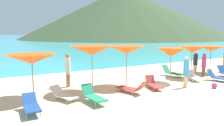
{
  "coord_description": "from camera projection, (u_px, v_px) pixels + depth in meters",
  "views": [
    {
      "loc": [
        -8.1,
        -7.54,
        3.01
      ],
      "look_at": [
        -1.76,
        3.67,
        1.2
      ],
      "focal_mm": 33.85,
      "sensor_mm": 36.0,
      "label": 1
    }
  ],
  "objects": [
    {
      "name": "ground_plane",
      "position": [
        95.0,
        68.0,
        19.5
      ],
      "size": [
        50.0,
        100.0,
        0.3
      ],
      "primitive_type": "cube",
      "color": "beige"
    },
    {
      "name": "ocean_water",
      "position": [
        1.0,
        36.0,
        207.66
      ],
      "size": [
        650.0,
        440.0,
        0.02
      ],
      "primitive_type": "cube",
      "color": "#38B7CC",
      "rests_on": "ground_plane"
    },
    {
      "name": "headland_hill",
      "position": [
        124.0,
        13.0,
        119.69
      ],
      "size": [
        113.79,
        113.79,
        28.35
      ],
      "primitive_type": "cone",
      "color": "#384C2D",
      "rests_on": "ground_plane"
    },
    {
      "name": "umbrella_0",
      "position": [
        32.0,
        59.0,
        9.65
      ],
      "size": [
        2.27,
        2.27,
        2.08
      ],
      "color": "#9E7F59",
      "rests_on": "ground_plane"
    },
    {
      "name": "umbrella_1",
      "position": [
        92.0,
        50.0,
        10.84
      ],
      "size": [
        2.42,
        2.42,
        2.38
      ],
      "color": "#9E7F59",
      "rests_on": "ground_plane"
    },
    {
      "name": "umbrella_2",
      "position": [
        127.0,
        50.0,
        12.03
      ],
      "size": [
        2.22,
        2.22,
        2.3
      ],
      "color": "#9E7F59",
      "rests_on": "ground_plane"
    },
    {
      "name": "umbrella_3",
      "position": [
        171.0,
        52.0,
        13.07
      ],
      "size": [
        1.8,
        1.8,
        2.12
      ],
      "color": "#9E7F59",
      "rests_on": "ground_plane"
    },
    {
      "name": "umbrella_4",
      "position": [
        192.0,
        49.0,
        14.51
      ],
      "size": [
        1.83,
        1.83,
        2.14
      ],
      "color": "#9E7F59",
      "rests_on": "ground_plane"
    },
    {
      "name": "umbrella_5",
      "position": [
        211.0,
        49.0,
        16.22
      ],
      "size": [
        2.09,
        2.09,
        2.04
      ],
      "color": "#9E7F59",
      "rests_on": "ground_plane"
    },
    {
      "name": "lounge_chair_0",
      "position": [
        93.0,
        95.0,
        9.22
      ],
      "size": [
        0.66,
        1.53,
        0.73
      ],
      "rotation": [
        0.0,
        0.0,
        0.09
      ],
      "color": "#268C66",
      "rests_on": "ground_plane"
    },
    {
      "name": "lounge_chair_2",
      "position": [
        193.0,
        76.0,
        13.62
      ],
      "size": [
        1.12,
        1.46,
        0.6
      ],
      "rotation": [
        0.0,
        0.0,
        -0.47
      ],
      "color": "white",
      "rests_on": "ground_plane"
    },
    {
      "name": "lounge_chair_3",
      "position": [
        63.0,
        94.0,
        9.69
      ],
      "size": [
        1.03,
        1.68,
        0.54
      ],
      "rotation": [
        0.0,
        0.0,
        0.34
      ],
      "color": "white",
      "rests_on": "ground_plane"
    },
    {
      "name": "lounge_chair_4",
      "position": [
        154.0,
        84.0,
        11.59
      ],
      "size": [
        0.85,
        1.44,
        0.65
      ],
      "rotation": [
        0.0,
        0.0,
        -0.26
      ],
      "color": "#A53333",
      "rests_on": "ground_plane"
    },
    {
      "name": "lounge_chair_5",
      "position": [
        31.0,
        105.0,
        8.02
      ],
      "size": [
        0.58,
        1.5,
        0.62
      ],
      "rotation": [
        0.0,
        0.0,
        -0.02
      ],
      "color": "#1E478C",
      "rests_on": "ground_plane"
    },
    {
      "name": "lounge_chair_6",
      "position": [
        131.0,
        88.0,
        10.74
      ],
      "size": [
        1.04,
        1.66,
        0.58
      ],
      "rotation": [
        0.0,
        0.0,
        3.49
      ],
      "color": "#A53333",
      "rests_on": "ground_plane"
    },
    {
      "name": "lounge_chair_7",
      "position": [
        172.0,
        72.0,
        14.81
      ],
      "size": [
        0.56,
        1.63,
        0.73
      ],
      "rotation": [
        0.0,
        0.0,
        0.03
      ],
      "color": "#268C66",
      "rests_on": "ground_plane"
    },
    {
      "name": "lounge_chair_8",
      "position": [
        219.0,
        77.0,
        13.37
      ],
      "size": [
        0.94,
        1.65,
        0.7
      ],
      "rotation": [
        0.0,
        0.0,
        0.23
      ],
      "color": "#1E478C",
      "rests_on": "ground_plane"
    },
    {
      "name": "beachgoer_1",
      "position": [
        204.0,
        64.0,
        14.76
      ],
      "size": [
        0.29,
        0.29,
        1.65
      ],
      "rotation": [
        0.0,
        0.0,
        2.52
      ],
      "color": "brown",
      "rests_on": "ground_plane"
    },
    {
      "name": "beachgoer_2",
      "position": [
        186.0,
        71.0,
        11.74
      ],
      "size": [
        0.31,
        0.31,
        1.75
      ],
      "rotation": [
        0.0,
        0.0,
        5.43
      ],
      "color": "#DBAA84",
      "rests_on": "ground_plane"
    },
    {
      "name": "beachgoer_3",
      "position": [
        68.0,
        69.0,
        11.85
      ],
      "size": [
        0.31,
        0.31,
        1.9
      ],
      "rotation": [
        0.0,
        0.0,
        5.45
      ],
      "color": "#A3704C",
      "rests_on": "ground_plane"
    },
    {
      "name": "beachgoer_4",
      "position": [
        195.0,
        62.0,
        15.87
      ],
      "size": [
        0.32,
        0.32,
        1.67
      ],
      "rotation": [
        0.0,
        0.0,
        2.78
      ],
      "color": "#DBAA84",
      "rests_on": "ground_plane"
    },
    {
      "name": "beach_ball",
      "position": [
        214.0,
        86.0,
        11.65
      ],
      "size": [
        0.3,
        0.3,
        0.3
      ],
      "primitive_type": "sphere",
      "color": "#D83372",
      "rests_on": "ground_plane"
    }
  ]
}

